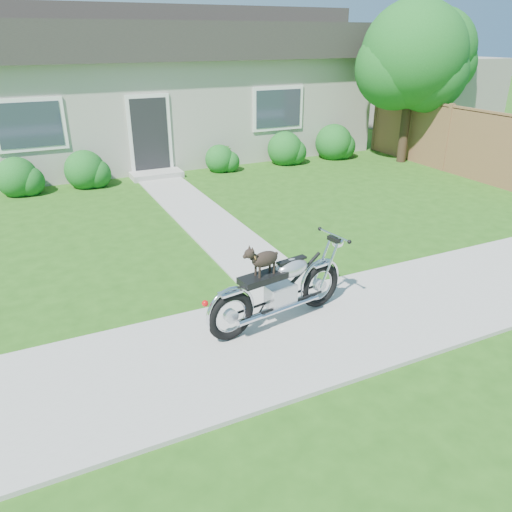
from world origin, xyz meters
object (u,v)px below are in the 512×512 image
at_px(tree_near, 418,60).
at_px(potted_plant_left, 84,174).
at_px(tree_far, 438,54).
at_px(motorcycle_with_dog, 280,287).
at_px(house, 168,84).
at_px(potted_plant_right, 225,158).
at_px(fence, 447,138).

relative_size(tree_near, potted_plant_left, 7.22).
height_order(tree_far, motorcycle_with_dog, tree_far).
distance_m(house, potted_plant_right, 3.93).
xyz_separation_m(potted_plant_left, motorcycle_with_dog, (1.39, -8.23, 0.24)).
bearing_deg(fence, potted_plant_right, 154.08).
bearing_deg(tree_near, potted_plant_right, 165.12).
height_order(house, tree_near, tree_near).
xyz_separation_m(fence, motorcycle_with_dog, (-8.34, -5.43, -0.38)).
bearing_deg(fence, tree_far, 51.00).
xyz_separation_m(potted_plant_right, motorcycle_with_dog, (-2.58, -8.23, 0.21)).
bearing_deg(motorcycle_with_dog, tree_far, 30.73).
bearing_deg(tree_near, house, 140.99).
xyz_separation_m(house, fence, (6.30, -6.24, -1.22)).
relative_size(tree_far, potted_plant_right, 6.66).
height_order(house, potted_plant_left, house).
distance_m(house, tree_near, 7.85).
bearing_deg(tree_far, tree_near, -140.04).
height_order(potted_plant_left, potted_plant_right, potted_plant_right).
distance_m(potted_plant_left, potted_plant_right, 3.96).
xyz_separation_m(fence, tree_far, (3.86, 4.77, 2.06)).
relative_size(fence, potted_plant_right, 9.43).
bearing_deg(potted_plant_left, fence, -16.06).
xyz_separation_m(house, potted_plant_left, (-3.42, -3.44, -1.84)).
xyz_separation_m(tree_near, potted_plant_right, (-5.52, 1.47, -2.63)).
relative_size(house, potted_plant_right, 17.95).
distance_m(tree_near, motorcycle_with_dog, 10.82).
bearing_deg(fence, tree_near, 100.15).
relative_size(house, tree_near, 2.71).
bearing_deg(tree_near, motorcycle_with_dog, -140.16).
height_order(tree_far, potted_plant_right, tree_far).
distance_m(house, potted_plant_left, 5.19).
bearing_deg(motorcycle_with_dog, potted_plant_right, 63.45).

